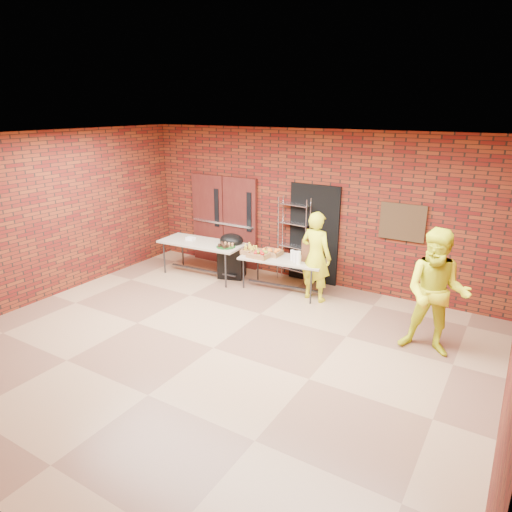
{
  "coord_description": "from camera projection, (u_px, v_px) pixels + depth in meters",
  "views": [
    {
      "loc": [
        3.89,
        -5.07,
        3.63
      ],
      "look_at": [
        -0.07,
        1.4,
        1.12
      ],
      "focal_mm": 32.0,
      "sensor_mm": 36.0,
      "label": 1
    }
  ],
  "objects": [
    {
      "name": "bronze_plaque",
      "position": [
        403.0,
        222.0,
        8.54
      ],
      "size": [
        0.85,
        0.04,
        0.7
      ],
      "primitive_type": "cube",
      "color": "#3F2919",
      "rests_on": "room"
    },
    {
      "name": "volunteer_man",
      "position": [
        436.0,
        293.0,
        6.76
      ],
      "size": [
        1.0,
        0.8,
        1.96
      ],
      "primitive_type": "imported",
      "rotation": [
        0.0,
        0.0,
        0.06
      ],
      "color": "yellow",
      "rests_on": "room"
    },
    {
      "name": "cup_stack_mid",
      "position": [
        298.0,
        258.0,
        8.8
      ],
      "size": [
        0.09,
        0.09,
        0.26
      ],
      "primitive_type": "cylinder",
      "color": "white",
      "rests_on": "table_right"
    },
    {
      "name": "cup_stack_front",
      "position": [
        295.0,
        257.0,
        8.9
      ],
      "size": [
        0.08,
        0.08,
        0.23
      ],
      "primitive_type": "cylinder",
      "color": "white",
      "rests_on": "table_right"
    },
    {
      "name": "basket_bananas",
      "position": [
        252.0,
        251.0,
        9.42
      ],
      "size": [
        0.4,
        0.31,
        0.12
      ],
      "color": "#99653D",
      "rests_on": "table_right"
    },
    {
      "name": "muffin_tray",
      "position": [
        226.0,
        245.0,
        9.62
      ],
      "size": [
        0.4,
        0.4,
        0.1
      ],
      "color": "#134916",
      "rests_on": "table_left"
    },
    {
      "name": "dark_doorway",
      "position": [
        314.0,
        234.0,
        9.6
      ],
      "size": [
        1.1,
        0.06,
        2.1
      ],
      "primitive_type": "cube",
      "color": "black",
      "rests_on": "room"
    },
    {
      "name": "napkin_box",
      "position": [
        191.0,
        239.0,
        10.13
      ],
      "size": [
        0.2,
        0.13,
        0.07
      ],
      "primitive_type": "cube",
      "color": "white",
      "rests_on": "table_left"
    },
    {
      "name": "table_left",
      "position": [
        202.0,
        245.0,
        10.01
      ],
      "size": [
        1.95,
        0.91,
        0.78
      ],
      "rotation": [
        0.0,
        0.0,
        0.06
      ],
      "color": "tan",
      "rests_on": "room"
    },
    {
      "name": "cup_stack_back",
      "position": [
        292.0,
        255.0,
        8.99
      ],
      "size": [
        0.07,
        0.07,
        0.22
      ],
      "primitive_type": "cylinder",
      "color": "white",
      "rests_on": "table_right"
    },
    {
      "name": "room",
      "position": [
        210.0,
        251.0,
        6.67
      ],
      "size": [
        8.08,
        7.08,
        3.28
      ],
      "color": "brown",
      "rests_on": "ground"
    },
    {
      "name": "table_right",
      "position": [
        283.0,
        261.0,
        9.18
      ],
      "size": [
        1.79,
        0.91,
        0.71
      ],
      "rotation": [
        0.0,
        0.0,
        0.12
      ],
      "color": "tan",
      "rests_on": "room"
    },
    {
      "name": "basket_oranges",
      "position": [
        271.0,
        252.0,
        9.36
      ],
      "size": [
        0.42,
        0.33,
        0.13
      ],
      "color": "#99653D",
      "rests_on": "table_right"
    },
    {
      "name": "double_doors",
      "position": [
        224.0,
        221.0,
        10.71
      ],
      "size": [
        1.78,
        0.12,
        2.1
      ],
      "color": "#4D1C16",
      "rests_on": "room"
    },
    {
      "name": "wire_rack",
      "position": [
        294.0,
        239.0,
        9.72
      ],
      "size": [
        0.69,
        0.29,
        1.82
      ],
      "primitive_type": null,
      "rotation": [
        0.0,
        0.0,
        -0.1
      ],
      "color": "#B9B8BF",
      "rests_on": "room"
    },
    {
      "name": "basket_apples",
      "position": [
        259.0,
        254.0,
        9.22
      ],
      "size": [
        0.42,
        0.33,
        0.13
      ],
      "color": "#99653D",
      "rests_on": "table_right"
    },
    {
      "name": "volunteer_woman",
      "position": [
        316.0,
        257.0,
        8.71
      ],
      "size": [
        0.7,
        0.51,
        1.76
      ],
      "primitive_type": "imported",
      "rotation": [
        0.0,
        0.0,
        2.99
      ],
      "color": "yellow",
      "rests_on": "room"
    },
    {
      "name": "covered_grill",
      "position": [
        232.0,
        255.0,
        10.01
      ],
      "size": [
        0.66,
        0.6,
        0.99
      ],
      "rotation": [
        0.0,
        0.0,
        0.32
      ],
      "color": "black",
      "rests_on": "room"
    },
    {
      "name": "coffee_dispenser",
      "position": [
        313.0,
        250.0,
        8.94
      ],
      "size": [
        0.34,
        0.3,
        0.45
      ],
      "primitive_type": "cube",
      "color": "brown",
      "rests_on": "table_right"
    }
  ]
}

